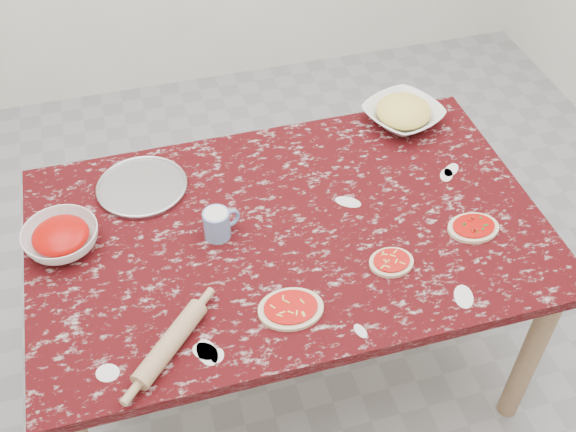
{
  "coord_description": "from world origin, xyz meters",
  "views": [
    {
      "loc": [
        -0.4,
        -1.44,
        2.31
      ],
      "look_at": [
        0.0,
        0.0,
        0.8
      ],
      "focal_mm": 42.99,
      "sensor_mm": 36.0,
      "label": 1
    }
  ],
  "objects_px": {
    "worktable": "(288,245)",
    "pizza_tray": "(142,187)",
    "sauce_bowl": "(62,239)",
    "flour_mug": "(218,223)",
    "rolling_pin": "(170,343)",
    "cheese_bowl": "(403,115)"
  },
  "relations": [
    {
      "from": "worktable",
      "to": "rolling_pin",
      "type": "relative_size",
      "value": 5.8
    },
    {
      "from": "pizza_tray",
      "to": "flour_mug",
      "type": "distance_m",
      "value": 0.34
    },
    {
      "from": "cheese_bowl",
      "to": "rolling_pin",
      "type": "height_order",
      "value": "cheese_bowl"
    },
    {
      "from": "pizza_tray",
      "to": "cheese_bowl",
      "type": "bearing_deg",
      "value": 5.91
    },
    {
      "from": "sauce_bowl",
      "to": "cheese_bowl",
      "type": "distance_m",
      "value": 1.26
    },
    {
      "from": "sauce_bowl",
      "to": "rolling_pin",
      "type": "height_order",
      "value": "sauce_bowl"
    },
    {
      "from": "worktable",
      "to": "sauce_bowl",
      "type": "xyz_separation_m",
      "value": [
        -0.68,
        0.11,
        0.12
      ]
    },
    {
      "from": "sauce_bowl",
      "to": "worktable",
      "type": "bearing_deg",
      "value": -8.83
    },
    {
      "from": "worktable",
      "to": "rolling_pin",
      "type": "distance_m",
      "value": 0.56
    },
    {
      "from": "pizza_tray",
      "to": "flour_mug",
      "type": "bearing_deg",
      "value": -53.57
    },
    {
      "from": "flour_mug",
      "to": "rolling_pin",
      "type": "distance_m",
      "value": 0.43
    },
    {
      "from": "pizza_tray",
      "to": "sauce_bowl",
      "type": "height_order",
      "value": "sauce_bowl"
    },
    {
      "from": "worktable",
      "to": "flour_mug",
      "type": "bearing_deg",
      "value": 172.78
    },
    {
      "from": "worktable",
      "to": "cheese_bowl",
      "type": "distance_m",
      "value": 0.69
    },
    {
      "from": "worktable",
      "to": "rolling_pin",
      "type": "xyz_separation_m",
      "value": [
        -0.42,
        -0.35,
        0.11
      ]
    },
    {
      "from": "flour_mug",
      "to": "cheese_bowl",
      "type": "bearing_deg",
      "value": 26.13
    },
    {
      "from": "sauce_bowl",
      "to": "flour_mug",
      "type": "xyz_separation_m",
      "value": [
        0.46,
        -0.08,
        0.01
      ]
    },
    {
      "from": "worktable",
      "to": "pizza_tray",
      "type": "height_order",
      "value": "pizza_tray"
    },
    {
      "from": "rolling_pin",
      "to": "worktable",
      "type": "bearing_deg",
      "value": 39.68
    },
    {
      "from": "rolling_pin",
      "to": "sauce_bowl",
      "type": "bearing_deg",
      "value": 119.48
    },
    {
      "from": "cheese_bowl",
      "to": "pizza_tray",
      "type": "bearing_deg",
      "value": -174.09
    },
    {
      "from": "worktable",
      "to": "pizza_tray",
      "type": "relative_size",
      "value": 5.48
    }
  ]
}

